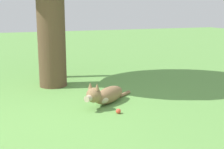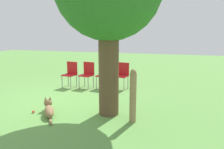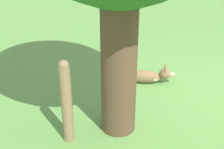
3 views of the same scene
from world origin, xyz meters
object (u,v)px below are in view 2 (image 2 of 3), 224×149
Objects in this scene: red_chair_2 at (105,73)px; red_chair_1 at (87,73)px; red_chair_0 at (70,73)px; fence_post at (133,96)px; tennis_ball at (33,112)px; dog at (49,109)px; red_chair_3 at (122,74)px.

red_chair_1 is at bearing -70.06° from red_chair_2.
red_chair_2 is at bearing 109.94° from red_chair_0.
red_chair_1 is at bearing -139.55° from fence_post.
fence_post is 1.30× the size of red_chair_2.
red_chair_1 is at bearing 109.94° from red_chair_0.
red_chair_2 is 13.75× the size of tennis_ball.
dog is 2.80m from red_chair_1.
red_chair_3 reaches higher than dog.
red_chair_3 is 3.42m from tennis_ball.
fence_post reaches higher than red_chair_2.
red_chair_3 is at bearing 109.94° from red_chair_2.
dog is at bearing 12.58° from red_chair_1.
dog is 0.81× the size of fence_post.
red_chair_3 is (-0.23, 1.24, 0.00)m from red_chair_1.
dog reaches higher than tennis_ball.
tennis_ball is (2.67, 0.33, -0.51)m from red_chair_0.
dog is 2.95m from red_chair_2.
tennis_ball is at bearing 55.54° from dog.
fence_post is (-0.17, 2.06, 0.48)m from dog.
fence_post is 3.41m from red_chair_1.
red_chair_1 is at bearing -32.82° from dog.
dog is at bearing 25.70° from red_chair_0.
tennis_ball is (2.90, -0.92, -0.51)m from red_chair_2.
red_chair_0 is at bearing -173.03° from tennis_ball.
red_chair_0 reaches higher than dog.
dog is 0.46m from tennis_ball.
dog is at bearing -85.15° from fence_post.
fence_post reaches higher than red_chair_3.
red_chair_1 is 1.27m from red_chair_3.
red_chair_3 is 13.75× the size of tennis_ball.
red_chair_0 is at bearing -131.18° from fence_post.
red_chair_3 is (-0.35, 1.87, 0.00)m from red_chair_0.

